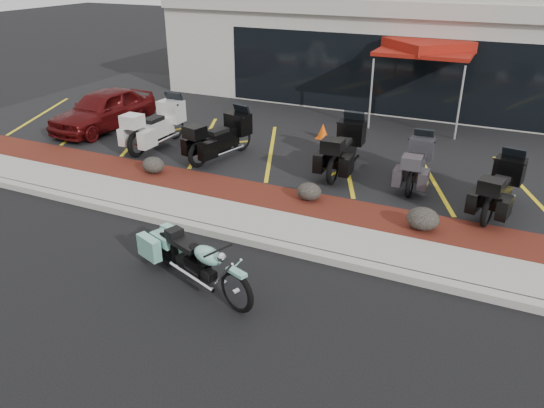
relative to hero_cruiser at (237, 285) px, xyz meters
The scene contains 18 objects.
ground 1.30m from the hero_cruiser, 107.99° to the left, with size 90.00×90.00×0.00m, color black.
curb 2.12m from the hero_cruiser, 100.30° to the left, with size 24.00×0.25×0.15m, color gray.
sidewalk 2.80m from the hero_cruiser, 97.71° to the left, with size 24.00×1.20×0.15m, color gray.
mulch_bed 3.98m from the hero_cruiser, 95.38° to the left, with size 24.00×1.20×0.16m, color #391B0D.
upper_lot 9.36m from the hero_cruiser, 92.28° to the left, with size 26.00×9.60×0.15m, color black.
dealership_building 15.69m from the hero_cruiser, 91.36° to the left, with size 18.00×8.16×4.00m.
boulder_left 6.06m from the hero_cruiser, 138.77° to the left, with size 0.58×0.48×0.41m, color black.
boulder_mid 4.14m from the hero_cruiser, 95.58° to the left, with size 0.56×0.47×0.40m, color black.
boulder_right 4.35m from the hero_cruiser, 60.04° to the left, with size 0.65×0.54×0.46m, color black.
hero_cruiser is the anchor object (origin of this frame).
touring_white 8.64m from the hero_cruiser, 130.63° to the left, with size 2.44×0.93×1.42m, color silver, non-canonical shape.
touring_black_front 7.26m from the hero_cruiser, 117.35° to the left, with size 2.28×0.87×1.33m, color black, non-canonical shape.
touring_black_mid 6.93m from the hero_cruiser, 92.37° to the left, with size 2.35×0.90×1.37m, color black, non-canonical shape.
touring_grey 6.92m from the hero_cruiser, 77.09° to the left, with size 2.04×0.78×1.19m, color #333238, non-canonical shape.
touring_black_rear 6.98m from the hero_cruiser, 58.99° to the left, with size 2.14×0.82×1.25m, color black, non-canonical shape.
parked_car 10.46m from the hero_cruiser, 141.92° to the left, with size 1.47×3.65×1.25m, color #490A0B.
traffic_cone 8.63m from the hero_cruiser, 101.09° to the left, with size 0.36×0.36×0.45m, color #D44A07.
popup_canopy 11.56m from the hero_cruiser, 86.80° to the left, with size 3.69×3.69×2.64m.
Camera 1 is at (3.79, -7.19, 5.15)m, focal length 35.00 mm.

